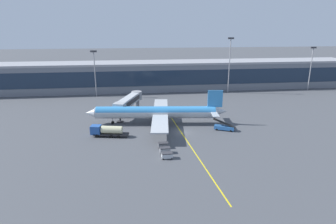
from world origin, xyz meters
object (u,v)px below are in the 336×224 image
(baggage_cart_0, at_px, (167,155))
(belt_loader, at_px, (224,127))
(main_airliner, at_px, (157,112))
(fuel_tanker, at_px, (107,131))
(baggage_cart_1, at_px, (165,150))
(baggage_cart_2, at_px, (163,145))

(baggage_cart_0, bearing_deg, belt_loader, 41.16)
(main_airliner, relative_size, fuel_tanker, 4.15)
(main_airliner, xyz_separation_m, baggage_cart_1, (0.04, -22.77, -3.17))
(belt_loader, distance_m, baggage_cart_2, 22.83)
(fuel_tanker, xyz_separation_m, baggage_cart_2, (15.20, -10.20, -0.96))
(fuel_tanker, relative_size, baggage_cart_0, 4.10)
(main_airliner, height_order, belt_loader, main_airliner)
(belt_loader, bearing_deg, baggage_cart_0, -138.84)
(baggage_cart_1, bearing_deg, baggage_cart_2, 91.95)
(fuel_tanker, distance_m, belt_loader, 35.25)
(baggage_cart_0, height_order, baggage_cart_2, same)
(main_airliner, relative_size, baggage_cart_1, 17.01)
(baggage_cart_0, height_order, baggage_cart_1, same)
(main_airliner, xyz_separation_m, belt_loader, (19.97, -8.64, -2.96))
(baggage_cart_2, bearing_deg, fuel_tanker, 146.13)
(baggage_cart_1, xyz_separation_m, baggage_cart_2, (-0.11, 3.20, 0.00))
(baggage_cart_0, xyz_separation_m, baggage_cart_2, (-0.22, 6.40, 0.00))
(fuel_tanker, height_order, baggage_cart_0, fuel_tanker)
(main_airliner, distance_m, baggage_cart_1, 22.99)
(baggage_cart_1, bearing_deg, fuel_tanker, 138.80)
(fuel_tanker, bearing_deg, baggage_cart_2, -33.87)
(main_airliner, relative_size, baggage_cart_0, 17.01)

